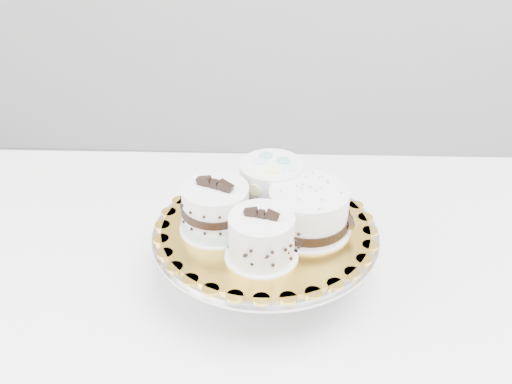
{
  "coord_description": "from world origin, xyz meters",
  "views": [
    {
      "loc": [
        0.04,
        -0.74,
        1.4
      ],
      "look_at": [
        0.0,
        0.03,
        0.91
      ],
      "focal_mm": 45.0,
      "sensor_mm": 36.0,
      "label": 1
    }
  ],
  "objects_px": {
    "table": "(255,312)",
    "cake_swirl": "(262,238)",
    "cake_stand": "(265,245)",
    "cake_ribbon": "(309,211)",
    "cake_banded": "(216,210)",
    "cake_board": "(266,228)",
    "cake_dots": "(271,184)"
  },
  "relations": [
    {
      "from": "table",
      "to": "cake_swirl",
      "type": "xyz_separation_m",
      "value": [
        0.01,
        -0.08,
        0.21
      ]
    },
    {
      "from": "cake_stand",
      "to": "cake_ribbon",
      "type": "xyz_separation_m",
      "value": [
        0.06,
        -0.0,
        0.06
      ]
    },
    {
      "from": "cake_swirl",
      "to": "cake_ribbon",
      "type": "height_order",
      "value": "cake_swirl"
    },
    {
      "from": "cake_stand",
      "to": "cake_banded",
      "type": "xyz_separation_m",
      "value": [
        -0.07,
        -0.01,
        0.07
      ]
    },
    {
      "from": "cake_board",
      "to": "table",
      "type": "bearing_deg",
      "value": 140.38
    },
    {
      "from": "cake_banded",
      "to": "cake_dots",
      "type": "relative_size",
      "value": 1.07
    },
    {
      "from": "cake_board",
      "to": "cake_ribbon",
      "type": "height_order",
      "value": "cake_ribbon"
    },
    {
      "from": "cake_stand",
      "to": "cake_dots",
      "type": "height_order",
      "value": "cake_dots"
    },
    {
      "from": "cake_stand",
      "to": "cake_ribbon",
      "type": "distance_m",
      "value": 0.09
    },
    {
      "from": "cake_board",
      "to": "cake_dots",
      "type": "distance_m",
      "value": 0.07
    },
    {
      "from": "cake_swirl",
      "to": "cake_banded",
      "type": "height_order",
      "value": "cake_banded"
    },
    {
      "from": "cake_stand",
      "to": "cake_banded",
      "type": "height_order",
      "value": "cake_banded"
    },
    {
      "from": "cake_banded",
      "to": "cake_dots",
      "type": "bearing_deg",
      "value": 65.18
    },
    {
      "from": "cake_board",
      "to": "cake_dots",
      "type": "bearing_deg",
      "value": 84.37
    },
    {
      "from": "table",
      "to": "cake_dots",
      "type": "height_order",
      "value": "cake_dots"
    },
    {
      "from": "cake_banded",
      "to": "cake_ribbon",
      "type": "relative_size",
      "value": 0.93
    },
    {
      "from": "cake_board",
      "to": "cake_banded",
      "type": "bearing_deg",
      "value": -175.51
    },
    {
      "from": "table",
      "to": "cake_stand",
      "type": "height_order",
      "value": "cake_stand"
    },
    {
      "from": "cake_swirl",
      "to": "cake_ribbon",
      "type": "distance_m",
      "value": 0.1
    },
    {
      "from": "cake_board",
      "to": "cake_banded",
      "type": "xyz_separation_m",
      "value": [
        -0.07,
        -0.01,
        0.03
      ]
    },
    {
      "from": "table",
      "to": "cake_swirl",
      "type": "distance_m",
      "value": 0.23
    },
    {
      "from": "cake_ribbon",
      "to": "cake_swirl",
      "type": "bearing_deg",
      "value": -143.91
    },
    {
      "from": "table",
      "to": "cake_stand",
      "type": "bearing_deg",
      "value": -40.59
    },
    {
      "from": "cake_stand",
      "to": "cake_board",
      "type": "height_order",
      "value": "cake_board"
    },
    {
      "from": "table",
      "to": "cake_ribbon",
      "type": "bearing_deg",
      "value": -10.98
    },
    {
      "from": "table",
      "to": "cake_ribbon",
      "type": "xyz_separation_m",
      "value": [
        0.08,
        -0.01,
        0.21
      ]
    },
    {
      "from": "cake_dots",
      "to": "table",
      "type": "bearing_deg",
      "value": -109.04
    },
    {
      "from": "cake_dots",
      "to": "cake_ribbon",
      "type": "distance_m",
      "value": 0.09
    },
    {
      "from": "cake_stand",
      "to": "cake_dots",
      "type": "xyz_separation_m",
      "value": [
        0.01,
        0.06,
        0.07
      ]
    },
    {
      "from": "cake_board",
      "to": "cake_stand",
      "type": "bearing_deg",
      "value": 180.0
    },
    {
      "from": "cake_swirl",
      "to": "cake_dots",
      "type": "distance_m",
      "value": 0.13
    },
    {
      "from": "table",
      "to": "cake_stand",
      "type": "xyz_separation_m",
      "value": [
        0.02,
        -0.01,
        0.15
      ]
    }
  ]
}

